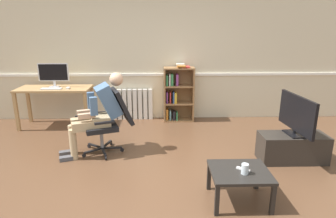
{
  "coord_description": "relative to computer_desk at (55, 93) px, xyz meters",
  "views": [
    {
      "loc": [
        0.04,
        -3.19,
        1.88
      ],
      "look_at": [
        0.15,
        0.85,
        0.7
      ],
      "focal_mm": 30.75,
      "sensor_mm": 36.0,
      "label": 1
    }
  ],
  "objects": [
    {
      "name": "spare_remote",
      "position": [
        2.88,
        -2.56,
        -0.27
      ],
      "size": [
        0.14,
        0.12,
        0.02
      ],
      "primitive_type": "cube",
      "rotation": [
        0.0,
        0.0,
        4.02
      ],
      "color": "white",
      "rests_on": "coffee_table"
    },
    {
      "name": "back_wall",
      "position": [
        1.95,
        0.5,
        0.7
      ],
      "size": [
        12.0,
        0.13,
        2.7
      ],
      "color": "beige",
      "rests_on": "ground_plane"
    },
    {
      "name": "imac_monitor",
      "position": [
        -0.01,
        0.08,
        0.37
      ],
      "size": [
        0.57,
        0.14,
        0.45
      ],
      "color": "silver",
      "rests_on": "computer_desk"
    },
    {
      "name": "person_seated",
      "position": [
        1.07,
        -1.25,
        0.0
      ],
      "size": [
        1.0,
        0.62,
        1.22
      ],
      "rotation": [
        0.0,
        0.0,
        -1.23
      ],
      "color": "tan",
      "rests_on": "ground_plane"
    },
    {
      "name": "radiator",
      "position": [
        1.36,
        0.39,
        -0.33
      ],
      "size": [
        0.93,
        0.08,
        0.63
      ],
      "color": "white",
      "rests_on": "ground_plane"
    },
    {
      "name": "coffee_table",
      "position": [
        2.85,
        -2.57,
        -0.33
      ],
      "size": [
        0.63,
        0.55,
        0.37
      ],
      "color": "black",
      "rests_on": "ground_plane"
    },
    {
      "name": "bookshelf",
      "position": [
        2.33,
        0.29,
        -0.09
      ],
      "size": [
        0.6,
        0.3,
        1.16
      ],
      "color": "olive",
      "rests_on": "ground_plane"
    },
    {
      "name": "ground_plane",
      "position": [
        1.95,
        -2.15,
        -0.65
      ],
      "size": [
        18.0,
        18.0,
        0.0
      ],
      "primitive_type": "plane",
      "color": "brown"
    },
    {
      "name": "tv_stand",
      "position": [
        3.87,
        -1.6,
        -0.45
      ],
      "size": [
        0.93,
        0.4,
        0.4
      ],
      "color": "#2D2823",
      "rests_on": "ground_plane"
    },
    {
      "name": "computer_desk",
      "position": [
        0.0,
        0.0,
        0.0
      ],
      "size": [
        1.34,
        0.6,
        0.76
      ],
      "color": "tan",
      "rests_on": "ground_plane"
    },
    {
      "name": "keyboard",
      "position": [
        -0.0,
        -0.14,
        0.12
      ],
      "size": [
        0.37,
        0.12,
        0.02
      ],
      "primitive_type": "cube",
      "color": "silver",
      "rests_on": "computer_desk"
    },
    {
      "name": "computer_mouse",
      "position": [
        0.3,
        -0.12,
        0.12
      ],
      "size": [
        0.06,
        0.1,
        0.03
      ],
      "primitive_type": "cube",
      "color": "white",
      "rests_on": "computer_desk"
    },
    {
      "name": "office_chair",
      "position": [
        1.24,
        -1.19,
        -0.12
      ],
      "size": [
        0.81,
        0.68,
        0.97
      ],
      "rotation": [
        0.0,
        0.0,
        -1.23
      ],
      "color": "black",
      "rests_on": "ground_plane"
    },
    {
      "name": "tv_screen",
      "position": [
        3.88,
        -1.6,
        0.05
      ],
      "size": [
        0.23,
        0.86,
        0.56
      ],
      "rotation": [
        0.0,
        0.0,
        1.66
      ],
      "color": "black",
      "rests_on": "tv_stand"
    },
    {
      "name": "drinking_glass",
      "position": [
        2.88,
        -2.65,
        -0.22
      ],
      "size": [
        0.08,
        0.08,
        0.11
      ],
      "primitive_type": "cylinder",
      "color": "silver",
      "rests_on": "coffee_table"
    }
  ]
}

